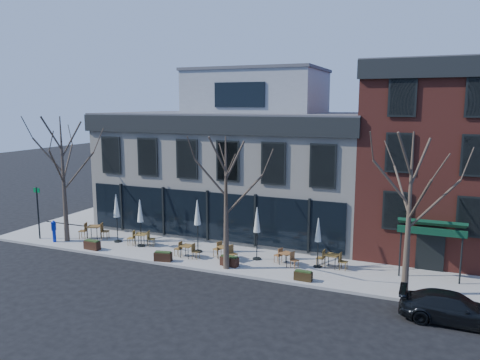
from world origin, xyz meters
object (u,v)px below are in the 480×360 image
at_px(call_box, 54,230).
at_px(cafe_set_0, 94,231).
at_px(parked_sedan, 453,308).
at_px(umbrella_0, 116,208).

distance_m(call_box, cafe_set_0, 2.42).
xyz_separation_m(parked_sedan, umbrella_0, (-19.34, 3.65, 1.72)).
distance_m(call_box, umbrella_0, 4.27).
distance_m(parked_sedan, umbrella_0, 19.76).
height_order(call_box, cafe_set_0, call_box).
xyz_separation_m(cafe_set_0, umbrella_0, (1.84, 0.03, 1.64)).
height_order(parked_sedan, call_box, call_box).
bearing_deg(cafe_set_0, umbrella_0, 0.94).
bearing_deg(call_box, cafe_set_0, 39.18).
relative_size(parked_sedan, cafe_set_0, 2.08).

